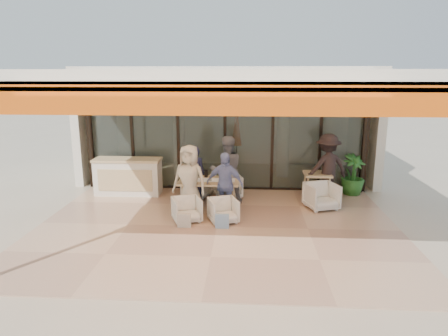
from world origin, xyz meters
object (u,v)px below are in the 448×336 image
object	(u,v)px
chair_near_right	(223,209)
diner_grey	(227,170)
side_chair	(322,195)
host_counter	(128,176)
chair_far_right	(228,185)
chair_near_left	(187,209)
dining_table	(209,182)
chair_far_left	(197,185)
potted_palm	(353,175)
side_table	(317,177)
diner_cream	(189,180)
diner_navy	(195,174)
standing_woman	(327,167)
diner_periwinkle	(225,184)

from	to	relation	value
chair_near_right	diner_grey	distance (m)	1.52
chair_near_right	side_chair	bearing A→B (deg)	3.08
host_counter	chair_far_right	size ratio (longest dim) A/B	2.58
chair_near_left	dining_table	bearing A→B (deg)	44.82
chair_far_left	potted_palm	bearing A→B (deg)	-156.35
host_counter	side_table	distance (m)	5.19
chair_far_left	chair_near_left	bearing A→B (deg)	107.67
diner_cream	side_table	xyz separation A→B (m)	(3.24, 1.32, -0.22)
diner_navy	side_table	world-z (taller)	diner_navy
chair_far_left	diner_cream	world-z (taller)	diner_cream
chair_far_right	diner_cream	bearing A→B (deg)	42.30
chair_near_right	host_counter	bearing A→B (deg)	123.85
diner_grey	side_chair	xyz separation A→B (m)	(2.40, -0.33, -0.53)
chair_near_right	diner_grey	world-z (taller)	diner_grey
side_table	side_chair	distance (m)	0.80
host_counter	chair_far_left	xyz separation A→B (m)	(1.95, -0.07, -0.18)
diner_grey	standing_woman	size ratio (longest dim) A/B	0.99
diner_navy	potted_palm	world-z (taller)	diner_navy
chair_far_left	standing_woman	distance (m)	3.54
chair_far_right	diner_grey	size ratio (longest dim) A/B	0.40
chair_near_left	chair_far_left	bearing A→B (deg)	68.25
standing_woman	side_table	bearing A→B (deg)	-14.47
chair_near_right	side_chair	xyz separation A→B (m)	(2.40, 1.07, 0.06)
chair_near_right	potted_palm	xyz separation A→B (m)	(3.47, 2.35, 0.27)
host_counter	diner_navy	xyz separation A→B (m)	(1.95, -0.57, 0.23)
diner_grey	side_table	size ratio (longest dim) A/B	2.40
chair_near_right	diner_periwinkle	distance (m)	0.68
diner_periwinkle	side_chair	xyz separation A→B (m)	(2.40, 0.57, -0.40)
diner_cream	side_chair	bearing A→B (deg)	25.14
chair_near_right	chair_near_left	bearing A→B (deg)	159.05
dining_table	chair_far_right	xyz separation A→B (m)	(0.43, 0.94, -0.33)
standing_woman	potted_palm	bearing A→B (deg)	-168.99
host_counter	diner_navy	size ratio (longest dim) A/B	1.21
chair_far_left	chair_near_left	xyz separation A→B (m)	(0.00, -1.90, -0.04)
chair_far_right	side_chair	xyz separation A→B (m)	(2.40, -0.83, 0.01)
diner_navy	standing_woman	distance (m)	3.53
dining_table	diner_cream	distance (m)	0.64
diner_navy	chair_far_left	bearing A→B (deg)	-95.32
chair_near_right	chair_far_right	bearing A→B (deg)	69.05
chair_near_right	diner_cream	xyz separation A→B (m)	(-0.84, 0.50, 0.54)
potted_palm	chair_near_right	bearing A→B (deg)	-145.91
chair_far_left	side_table	bearing A→B (deg)	-163.71
chair_far_left	diner_navy	xyz separation A→B (m)	(0.00, -0.50, 0.41)
side_table	potted_palm	xyz separation A→B (m)	(1.07, 0.53, -0.06)
potted_palm	standing_woman	bearing A→B (deg)	-148.39
side_chair	standing_woman	distance (m)	0.97
diner_cream	diner_periwinkle	distance (m)	0.84
chair_far_left	standing_woman	world-z (taller)	standing_woman
diner_grey	standing_woman	distance (m)	2.69
diner_cream	potted_palm	size ratio (longest dim) A/B	1.48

